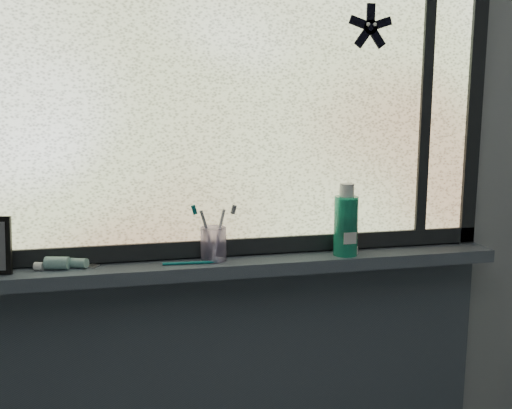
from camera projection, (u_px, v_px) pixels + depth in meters
The scene contains 13 objects.
wall_back at pixel (241, 181), 1.77m from camera, with size 3.00×0.01×2.50m, color #9EA3A8.
windowsill at pixel (246, 265), 1.74m from camera, with size 1.62×0.14×0.04m, color #47515F.
sill_apron at pixel (243, 409), 1.89m from camera, with size 1.62×0.02×0.98m, color #47515F.
window_pane at pixel (242, 90), 1.70m from camera, with size 1.50×0.01×1.00m, color silver.
frame_bottom at pixel (243, 246), 1.78m from camera, with size 1.60×0.03×0.05m, color black.
frame_right at pixel (474, 91), 1.87m from camera, with size 0.05×0.03×1.10m, color black.
frame_mullion at pixel (425, 91), 1.83m from camera, with size 0.04×0.03×1.00m, color black.
starfish_sticker at pixel (370, 27), 1.75m from camera, with size 0.15×0.02×0.15m, color black, non-canonical shape.
toothpaste_tube at pixel (65, 263), 1.63m from camera, with size 0.21×0.04×0.04m, color silver, non-canonical shape.
toothbrush_cup at pixel (213, 244), 1.72m from camera, with size 0.08×0.08×0.10m, color #C3ADE6.
toothbrush_lying at pixel (189, 262), 1.68m from camera, with size 0.20×0.02×0.01m, color #0D7979, non-canonical shape.
mouthwash_bottle at pixel (346, 220), 1.77m from camera, with size 0.07×0.07×0.19m, color #20A984.
cream_tube at pixel (350, 225), 1.79m from camera, with size 0.05×0.05×0.12m, color silver.
Camera 1 is at (-0.34, -0.42, 1.48)m, focal length 40.00 mm.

